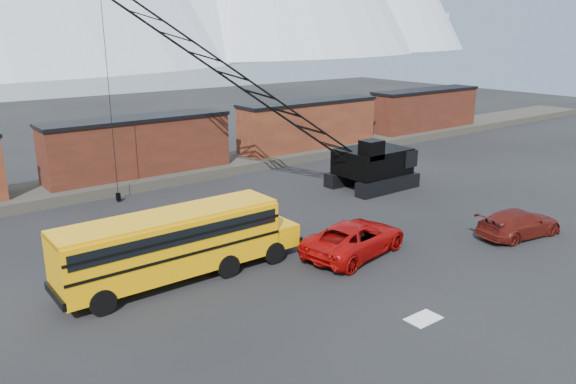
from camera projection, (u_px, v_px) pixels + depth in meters
name	position (u px, v px, depth m)	size (l,w,h in m)	color
ground	(344.00, 286.00, 24.78)	(160.00, 160.00, 0.00)	black
gravel_berm	(141.00, 178.00, 41.46)	(120.00, 5.00, 0.70)	#413C35
boxcar_mid	(139.00, 146.00, 40.78)	(13.70, 3.10, 4.17)	#501F16
boxcar_east_near	(309.00, 124.00, 50.11)	(13.70, 3.10, 4.17)	#461914
boxcar_east_far	(425.00, 109.00, 59.44)	(13.70, 3.10, 4.17)	#501F16
snow_patch	(423.00, 319.00, 22.01)	(1.40, 0.90, 0.02)	silver
school_bus	(178.00, 242.00, 25.01)	(11.65, 2.65, 3.19)	orange
red_pickup	(355.00, 238.00, 28.11)	(2.85, 6.18, 1.72)	#A00907
maroon_suv	(519.00, 223.00, 30.58)	(2.10, 5.18, 1.50)	#51130E
crawler_crane	(238.00, 79.00, 36.02)	(19.14, 10.09, 14.01)	black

